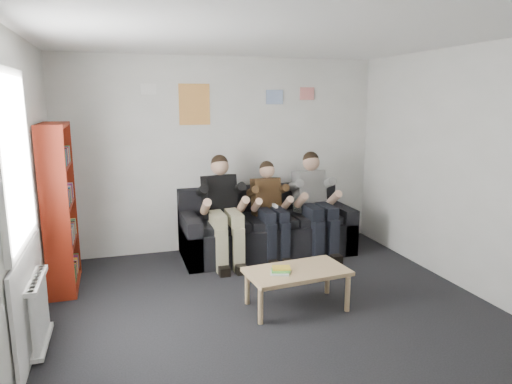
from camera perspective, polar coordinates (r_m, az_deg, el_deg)
room_shell at (r=4.11m, az=3.83°, el=0.73°), size 5.00×5.00×5.00m
sofa at (r=6.40m, az=1.24°, el=-4.78°), size 2.33×0.95×0.90m
bookshelf at (r=5.53m, az=-23.27°, el=-1.80°), size 0.28×0.84×1.87m
coffee_table at (r=4.75m, az=5.12°, el=-10.21°), size 1.03×0.56×0.41m
game_cases at (r=4.65m, az=3.08°, el=-9.77°), size 0.22×0.19×0.04m
person_left at (r=5.93m, az=-4.09°, el=-2.33°), size 0.43×0.92×1.41m
person_middle at (r=6.12m, az=1.85°, el=-2.26°), size 0.38×0.80×1.30m
person_right at (r=6.34m, az=7.44°, el=-1.50°), size 0.43×0.92×1.41m
radiator at (r=4.40m, az=-25.44°, el=-13.33°), size 0.10×0.64×0.60m
window at (r=4.19m, az=-27.23°, el=-4.84°), size 0.05×1.30×2.36m
poster_large at (r=6.35m, az=-7.70°, el=10.79°), size 0.42×0.01×0.55m
poster_blue at (r=6.63m, az=2.33°, el=11.78°), size 0.25×0.01×0.20m
poster_pink at (r=6.81m, az=6.40°, el=12.13°), size 0.22×0.01×0.18m
poster_sign at (r=6.28m, az=-13.29°, el=12.42°), size 0.20×0.01×0.14m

